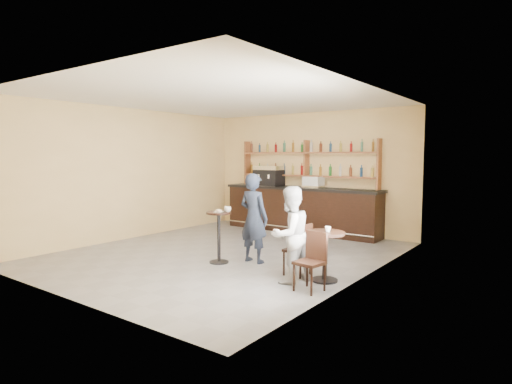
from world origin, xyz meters
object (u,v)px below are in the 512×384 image
Objects in this scene: pastry_case at (313,182)px; pedestal_table at (219,237)px; man_main at (254,218)px; bar_counter at (301,210)px; chair_west at (297,249)px; espresso_machine at (269,176)px; patron_second at (290,235)px; cafe_table at (325,256)px; chair_south at (309,262)px.

pastry_case is 0.50× the size of pedestal_table.
pastry_case is at bearing -78.21° from man_main.
bar_counter is 5.01× the size of chair_west.
pastry_case is at bearing 0.00° from bar_counter.
man_main is (0.56, -3.37, -0.50)m from pastry_case.
man_main is (1.96, -3.37, -0.63)m from espresso_machine.
bar_counter is at bearing -72.17° from man_main.
pedestal_table is 1.80m from patron_second.
cafe_table is at bearing 3.01° from pedestal_table.
espresso_machine is at bearing 138.42° from chair_south.
pedestal_table is 0.76m from man_main.
bar_counter is at bearing -177.96° from pastry_case.
chair_south reaches higher than cafe_table.
pedestal_table is 2.19m from cafe_table.
espresso_machine is 0.49× the size of patron_second.
chair_west is at bearing 168.82° from man_main.
chair_south is at bearing -12.25° from pedestal_table.
pedestal_table is at bearing -83.52° from chair_west.
pedestal_table is at bearing -83.90° from patron_second.
pastry_case is 4.95m from chair_south.
chair_west is (-0.55, 0.05, 0.04)m from cafe_table.
chair_south is (2.29, -4.29, -0.91)m from pastry_case.
pedestal_table is (0.05, -3.81, -0.86)m from pastry_case.
pedestal_table reaches higher than cafe_table.
bar_counter is at bearing 1.60° from espresso_machine.
chair_west is 0.57× the size of patron_second.
patron_second reaches higher than bar_counter.
man_main is 1.23m from chair_west.
cafe_table is (2.61, -3.69, -0.20)m from bar_counter.
patron_second is (3.22, -4.08, -0.70)m from espresso_machine.
man_main is at bearing -74.57° from bar_counter.
pastry_case is 0.55× the size of chair_west.
chair_west is 0.88m from chair_south.
cafe_table is 0.92× the size of chair_west.
pedestal_table is 1.64m from chair_west.
man_main is 2.09× the size of cafe_table.
chair_south is at bearing -58.21° from bar_counter.
bar_counter is 4.53m from cafe_table.
patron_second is (1.26, -0.71, -0.08)m from man_main.
patron_second is (1.76, -0.27, 0.29)m from pedestal_table.
espresso_machine reaches higher than patron_second.
chair_west is at bearing -48.05° from espresso_machine.
chair_west is (2.06, -3.64, -0.16)m from bar_counter.
espresso_machine is 0.87× the size of chair_west.
pastry_case reaches higher than pedestal_table.
espresso_machine is at bearing 180.00° from bar_counter.
cafe_table is 0.52× the size of patron_second.
bar_counter is at bearing 96.40° from pedestal_table.
espresso_machine is at bearing -57.36° from man_main.
pedestal_table is 1.20× the size of cafe_table.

